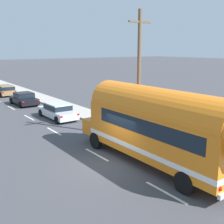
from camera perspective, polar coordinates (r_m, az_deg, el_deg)
ground_plane at (r=15.63m, az=0.21°, el=-10.24°), size 300.00×300.00×0.00m
lane_markings at (r=27.56m, az=-11.42°, el=-0.37°), size 3.61×80.00×0.01m
sidewalk_slab at (r=26.06m, az=-4.21°, el=-0.74°), size 2.50×90.00×0.15m
utility_pole at (r=19.22m, az=5.36°, el=7.63°), size 1.80×0.24×8.50m
painted_bus at (r=14.65m, az=9.99°, el=-2.49°), size 2.62×11.53×4.12m
car_lead at (r=25.58m, az=-10.78°, el=0.35°), size 1.94×4.78×1.37m
car_second at (r=32.71m, az=-17.11°, el=2.63°), size 2.08×4.28×1.37m
car_third at (r=40.02m, az=-20.54°, el=4.20°), size 1.98×4.28×1.37m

